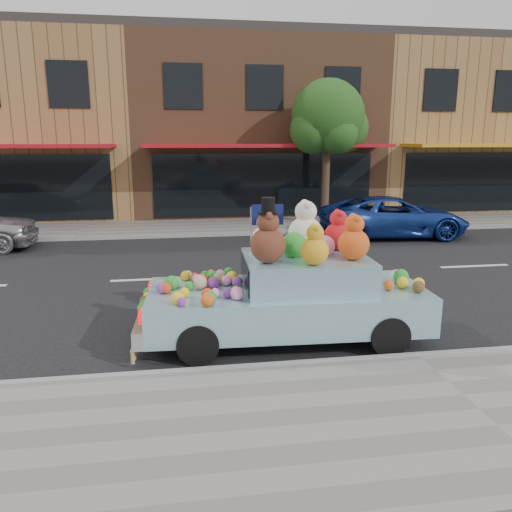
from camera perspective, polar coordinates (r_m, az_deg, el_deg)
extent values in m
plane|color=black|center=(12.07, 7.40, -1.89)|extent=(120.00, 120.00, 0.00)
cube|color=gray|center=(6.50, 24.11, -16.12)|extent=(60.00, 3.00, 0.12)
cube|color=gray|center=(18.25, 1.76, 3.53)|extent=(60.00, 3.00, 0.12)
cube|color=gray|center=(7.65, 18.00, -11.01)|extent=(60.00, 0.12, 0.13)
cube|color=gray|center=(16.80, 2.70, 2.70)|extent=(60.00, 0.12, 0.13)
cube|color=olive|center=(24.13, -25.59, 12.84)|extent=(10.00, 8.00, 7.00)
cube|color=#332D2B|center=(24.47, -26.50, 21.37)|extent=(10.00, 8.00, 0.30)
cube|color=black|center=(19.61, -20.66, 17.89)|extent=(1.40, 0.06, 1.60)
cube|color=brown|center=(23.42, -0.71, 14.11)|extent=(10.00, 8.00, 7.00)
cube|color=#332D2B|center=(23.76, -0.74, 22.94)|extent=(10.00, 8.00, 0.30)
cube|color=black|center=(19.52, 0.99, 8.13)|extent=(8.50, 0.06, 2.40)
cube|color=#AE101B|center=(18.58, 1.48, 12.50)|extent=(9.00, 1.80, 0.12)
cube|color=black|center=(19.26, -8.29, 18.66)|extent=(1.40, 0.06, 1.60)
cube|color=black|center=(19.54, 1.03, 18.71)|extent=(1.40, 0.06, 1.60)
cube|color=black|center=(20.26, 9.87, 18.32)|extent=(1.40, 0.06, 1.60)
cube|color=olive|center=(26.73, 21.63, 13.10)|extent=(10.00, 8.00, 7.00)
cube|color=#332D2B|center=(27.03, 22.33, 20.83)|extent=(10.00, 8.00, 0.30)
cube|color=black|center=(23.39, 26.14, 7.64)|extent=(8.50, 0.06, 2.40)
cube|color=black|center=(21.84, 20.35, 17.34)|extent=(1.40, 0.06, 1.60)
cube|color=black|center=(23.41, 27.06, 16.42)|extent=(1.40, 0.06, 1.60)
cylinder|color=#38281C|center=(18.52, 7.95, 8.36)|extent=(0.28, 0.28, 3.20)
sphere|color=#1E4313|center=(18.48, 8.19, 15.54)|extent=(2.60, 2.60, 2.60)
sphere|color=#1E4313|center=(18.96, 9.97, 14.20)|extent=(1.80, 1.80, 1.80)
sphere|color=#1E4313|center=(18.11, 6.45, 14.06)|extent=(1.60, 1.60, 1.60)
sphere|color=#1E4313|center=(17.95, 9.32, 13.66)|extent=(1.40, 1.40, 1.40)
sphere|color=#1E4313|center=(18.96, 6.72, 14.61)|extent=(1.60, 1.60, 1.60)
imported|color=#1B3B99|center=(16.90, 15.42, 4.34)|extent=(4.92, 2.60, 1.32)
cylinder|color=black|center=(7.68, 14.98, -8.79)|extent=(0.61, 0.23, 0.60)
cylinder|color=black|center=(9.06, 11.44, -5.20)|extent=(0.61, 0.23, 0.60)
cylinder|color=black|center=(7.19, -6.67, -9.97)|extent=(0.61, 0.23, 0.60)
cylinder|color=black|center=(8.64, -6.64, -5.92)|extent=(0.61, 0.23, 0.60)
cube|color=#91C5D8|center=(7.93, 3.51, -5.71)|extent=(4.37, 1.88, 0.60)
cube|color=#91C5D8|center=(7.83, 5.73, -1.80)|extent=(1.96, 1.58, 0.50)
cube|color=silver|center=(7.93, -12.65, -7.18)|extent=(0.24, 1.79, 0.26)
cube|color=red|center=(7.18, -12.95, -6.66)|extent=(0.07, 0.28, 0.16)
cube|color=red|center=(8.47, -11.94, -3.55)|extent=(0.07, 0.28, 0.16)
cube|color=black|center=(7.69, -1.21, -2.01)|extent=(0.10, 1.30, 0.40)
sphere|color=#552618|center=(7.27, 1.38, 1.24)|extent=(0.53, 0.53, 0.53)
sphere|color=#552618|center=(7.20, 1.39, 3.88)|extent=(0.33, 0.33, 0.33)
sphere|color=#552618|center=(7.08, 1.56, 4.58)|extent=(0.12, 0.12, 0.12)
sphere|color=#552618|center=(7.30, 1.24, 4.84)|extent=(0.12, 0.12, 0.12)
cylinder|color=black|center=(7.18, 1.40, 4.97)|extent=(0.31, 0.31, 0.02)
cylinder|color=black|center=(7.17, 1.40, 5.84)|extent=(0.20, 0.20, 0.22)
sphere|color=beige|center=(8.06, 5.66, 2.51)|extent=(0.57, 0.57, 0.57)
sphere|color=beige|center=(8.00, 5.71, 5.08)|extent=(0.35, 0.35, 0.35)
sphere|color=beige|center=(7.86, 5.96, 5.77)|extent=(0.13, 0.13, 0.13)
sphere|color=beige|center=(8.10, 5.52, 6.00)|extent=(0.13, 0.13, 0.13)
sphere|color=#D14813|center=(7.60, 11.09, 1.33)|extent=(0.47, 0.47, 0.47)
sphere|color=#D14813|center=(7.54, 11.19, 3.59)|extent=(0.29, 0.29, 0.29)
sphere|color=#D14813|center=(7.43, 11.49, 4.18)|extent=(0.11, 0.11, 0.11)
sphere|color=#D14813|center=(7.62, 10.96, 4.42)|extent=(0.11, 0.11, 0.11)
sphere|color=#AE1218|center=(8.24, 9.32, 2.25)|extent=(0.45, 0.45, 0.45)
sphere|color=#AE1218|center=(8.20, 9.40, 4.24)|extent=(0.28, 0.28, 0.28)
sphere|color=#AE1218|center=(8.09, 9.63, 4.77)|extent=(0.11, 0.11, 0.11)
sphere|color=#AE1218|center=(8.27, 9.21, 4.97)|extent=(0.11, 0.11, 0.11)
sphere|color=white|center=(8.06, 0.97, 2.02)|extent=(0.41, 0.41, 0.41)
sphere|color=white|center=(8.01, 0.97, 3.86)|extent=(0.25, 0.25, 0.25)
sphere|color=white|center=(7.91, 1.09, 4.35)|extent=(0.10, 0.10, 0.10)
sphere|color=white|center=(8.09, 0.87, 4.54)|extent=(0.10, 0.10, 0.10)
sphere|color=orange|center=(7.20, 6.72, 0.57)|extent=(0.41, 0.41, 0.41)
sphere|color=orange|center=(7.15, 6.78, 2.63)|extent=(0.25, 0.25, 0.25)
sphere|color=orange|center=(7.05, 6.99, 3.16)|extent=(0.10, 0.10, 0.10)
sphere|color=orange|center=(7.22, 6.61, 3.40)|extent=(0.10, 0.10, 0.10)
sphere|color=#258A28|center=(7.69, 4.35, 1.25)|extent=(0.40, 0.40, 0.40)
sphere|color=pink|center=(7.85, 7.87, 1.18)|extent=(0.32, 0.32, 0.32)
sphere|color=yellow|center=(7.42, -8.17, -4.15)|extent=(0.15, 0.15, 0.15)
sphere|color=#F2E9C0|center=(8.15, -6.15, -2.51)|extent=(0.14, 0.14, 0.14)
sphere|color=yellow|center=(8.29, -8.04, -2.24)|extent=(0.16, 0.16, 0.16)
sphere|color=red|center=(8.43, -5.16, -1.99)|extent=(0.13, 0.13, 0.13)
sphere|color=#258A28|center=(7.06, -5.30, -4.75)|extent=(0.20, 0.20, 0.20)
sphere|color=yellow|center=(8.03, -2.76, -2.46)|extent=(0.21, 0.21, 0.21)
sphere|color=#258A28|center=(7.75, -7.62, -3.39)|extent=(0.14, 0.14, 0.14)
sphere|color=#752D8A|center=(7.78, -4.88, -3.08)|extent=(0.19, 0.19, 0.19)
sphere|color=#752D8A|center=(7.84, -2.14, -2.96)|extent=(0.17, 0.17, 0.17)
sphere|color=#752D8A|center=(7.02, -8.51, -5.21)|extent=(0.13, 0.13, 0.13)
sphere|color=#F2E9C0|center=(8.33, -7.80, -2.18)|extent=(0.15, 0.15, 0.15)
sphere|color=yellow|center=(7.45, -2.32, -3.98)|extent=(0.14, 0.14, 0.14)
sphere|color=red|center=(8.20, -6.99, -2.41)|extent=(0.15, 0.15, 0.15)
sphere|color=#258A28|center=(7.82, -9.60, -3.02)|extent=(0.22, 0.22, 0.22)
sphere|color=pink|center=(7.36, -4.66, -4.21)|extent=(0.14, 0.14, 0.14)
sphere|color=yellow|center=(7.11, -8.92, -4.75)|extent=(0.19, 0.19, 0.19)
sphere|color=red|center=(7.24, -5.59, -4.36)|extent=(0.18, 0.18, 0.18)
sphere|color=olive|center=(7.99, -4.32, -2.59)|extent=(0.20, 0.20, 0.20)
sphere|color=#D74D14|center=(6.97, -5.60, -5.02)|extent=(0.19, 0.19, 0.19)
sphere|color=#D74D14|center=(7.94, -6.15, -2.71)|extent=(0.20, 0.20, 0.20)
sphere|color=#258A28|center=(8.47, -3.15, -1.82)|extent=(0.15, 0.15, 0.15)
sphere|color=brown|center=(7.81, -5.82, -3.22)|extent=(0.14, 0.14, 0.14)
sphere|color=#258A28|center=(8.33, -5.86, -2.16)|extent=(0.14, 0.14, 0.14)
sphere|color=pink|center=(7.22, -2.16, -4.29)|extent=(0.20, 0.20, 0.20)
sphere|color=pink|center=(8.29, -4.10, -2.12)|extent=(0.16, 0.16, 0.16)
sphere|color=red|center=(7.64, -10.26, -3.62)|extent=(0.17, 0.17, 0.17)
sphere|color=#D74D14|center=(7.85, -10.53, -3.30)|extent=(0.13, 0.13, 0.13)
sphere|color=pink|center=(7.93, -3.42, -2.81)|extent=(0.17, 0.17, 0.17)
sphere|color=olive|center=(7.89, -9.20, -2.97)|extent=(0.19, 0.19, 0.19)
sphere|color=pink|center=(8.10, -6.77, -2.59)|extent=(0.15, 0.15, 0.15)
sphere|color=#752D8A|center=(7.33, -3.29, -4.26)|extent=(0.14, 0.14, 0.14)
sphere|color=#258A28|center=(8.06, -4.97, -2.43)|extent=(0.21, 0.21, 0.21)
sphere|color=#752D8A|center=(7.66, -10.72, -3.62)|extent=(0.16, 0.16, 0.16)
sphere|color=#D8A88C|center=(7.75, -6.41, -2.98)|extent=(0.22, 0.22, 0.22)
sphere|color=#258A28|center=(7.97, -12.64, -5.47)|extent=(0.16, 0.16, 0.16)
sphere|color=red|center=(7.78, -12.79, -6.06)|extent=(0.13, 0.13, 0.13)
sphere|color=yellow|center=(8.42, -12.30, -4.51)|extent=(0.14, 0.14, 0.14)
sphere|color=olive|center=(7.78, -12.79, -6.03)|extent=(0.14, 0.14, 0.14)
sphere|color=brown|center=(8.10, -12.54, -5.10)|extent=(0.18, 0.18, 0.18)
sphere|color=#258A28|center=(8.57, -12.20, -4.10)|extent=(0.17, 0.17, 0.17)
sphere|color=pink|center=(7.74, -12.83, -6.17)|extent=(0.13, 0.13, 0.13)
sphere|color=brown|center=(8.21, -12.45, -5.01)|extent=(0.13, 0.13, 0.13)
sphere|color=#258A28|center=(8.43, -12.29, -4.57)|extent=(0.12, 0.12, 0.12)
sphere|color=#258A28|center=(7.77, -12.80, -5.92)|extent=(0.17, 0.17, 0.17)
sphere|color=yellow|center=(8.10, 16.40, -2.92)|extent=(0.19, 0.19, 0.19)
sphere|color=white|center=(8.53, 12.58, -1.95)|extent=(0.17, 0.17, 0.17)
sphere|color=yellow|center=(8.13, 18.10, -3.00)|extent=(0.18, 0.18, 0.18)
sphere|color=#258A28|center=(8.31, 16.21, -2.28)|extent=(0.25, 0.25, 0.25)
sphere|color=#F2E9C0|center=(8.35, 15.79, -2.26)|extent=(0.23, 0.23, 0.23)
sphere|color=brown|center=(7.95, 18.10, -3.35)|extent=(0.18, 0.18, 0.18)
sphere|color=#D74D14|center=(7.94, 14.94, -3.25)|extent=(0.16, 0.16, 0.16)
cylinder|color=#997A54|center=(7.25, -13.91, -11.26)|extent=(0.06, 0.06, 0.17)
sphere|color=#997A54|center=(7.21, -13.95, -10.57)|extent=(0.07, 0.07, 0.07)
cylinder|color=#997A54|center=(7.36, -13.78, -10.84)|extent=(0.06, 0.06, 0.17)
sphere|color=#997A54|center=(7.33, -13.82, -10.16)|extent=(0.07, 0.07, 0.07)
cylinder|color=#997A54|center=(7.48, -13.66, -10.43)|extent=(0.06, 0.06, 0.17)
sphere|color=#997A54|center=(7.45, -13.70, -9.76)|extent=(0.07, 0.07, 0.07)
cylinder|color=#997A54|center=(7.60, -13.53, -10.04)|extent=(0.06, 0.06, 0.17)
sphere|color=#997A54|center=(7.57, -13.57, -9.38)|extent=(0.07, 0.07, 0.07)
cylinder|color=#997A54|center=(7.72, -13.42, -9.66)|extent=(0.06, 0.06, 0.17)
sphere|color=#997A54|center=(7.69, -13.45, -9.01)|extent=(0.07, 0.07, 0.07)
cylinder|color=#997A54|center=(7.84, -13.30, -9.29)|extent=(0.06, 0.06, 0.17)
sphere|color=#997A54|center=(7.81, -13.34, -8.65)|extent=(0.07, 0.07, 0.07)
cylinder|color=#997A54|center=(7.96, -13.19, -8.94)|extent=(0.06, 0.06, 0.17)
sphere|color=#997A54|center=(7.93, -13.23, -8.30)|extent=(0.07, 0.07, 0.07)
cylinder|color=#997A54|center=(8.08, -13.09, -8.59)|extent=(0.06, 0.06, 0.17)
sphere|color=#997A54|center=(8.05, -13.12, -7.96)|extent=(0.07, 0.07, 0.07)
cylinder|color=#997A54|center=(8.20, -12.98, -8.25)|extent=(0.06, 0.06, 0.17)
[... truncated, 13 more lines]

